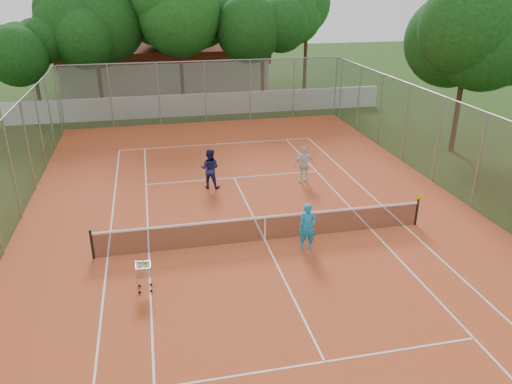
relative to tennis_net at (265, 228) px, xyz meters
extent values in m
plane|color=#1C360E|center=(0.00, 0.00, -0.51)|extent=(120.00, 120.00, 0.00)
cube|color=#BC4B24|center=(0.00, 0.00, -0.50)|extent=(18.00, 34.00, 0.02)
cube|color=white|center=(0.00, 0.00, -0.49)|extent=(10.98, 23.78, 0.01)
cube|color=black|center=(0.00, 0.00, 0.00)|extent=(11.88, 0.10, 0.98)
cube|color=slate|center=(0.00, 0.00, 1.49)|extent=(18.00, 34.00, 4.00)
cube|color=white|center=(0.00, 19.00, 0.24)|extent=(26.00, 0.30, 1.50)
cube|color=beige|center=(-2.00, 29.00, 1.69)|extent=(16.40, 9.00, 4.40)
cube|color=black|center=(0.00, 22.00, 4.49)|extent=(29.00, 19.00, 10.00)
imported|color=#178AC4|center=(1.29, -0.90, 0.36)|extent=(0.69, 0.53, 1.69)
imported|color=navy|center=(-1.25, 5.45, 0.42)|extent=(1.08, 0.97, 1.81)
imported|color=silver|center=(3.07, 5.14, 0.38)|extent=(1.06, 0.53, 1.74)
cube|color=silver|center=(-4.26, -2.28, -0.01)|extent=(0.51, 0.51, 0.96)
camera|label=1|loc=(-3.71, -15.47, 8.10)|focal=35.00mm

